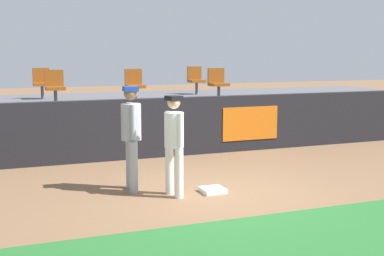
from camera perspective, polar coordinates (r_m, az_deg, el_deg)
name	(u,v)px	position (r m, az deg, el deg)	size (l,w,h in m)	color
ground_plane	(218,195)	(8.88, 2.89, -7.41)	(60.00, 60.00, 0.00)	brown
grass_foreground_strip	(306,249)	(6.66, 12.57, -13.03)	(18.00, 2.80, 0.01)	#26662B
first_base	(213,190)	(9.02, 2.32, -6.91)	(0.40, 0.40, 0.08)	white
player_fielder_home	(174,139)	(8.61, -2.02, -1.18)	(0.39, 0.56, 1.71)	white
player_runner_visitor	(131,131)	(9.00, -6.76, -0.31)	(0.38, 0.51, 1.84)	#9EA3AD
field_wall	(157,128)	(11.97, -3.91, 0.04)	(18.00, 0.26, 1.38)	black
bleacher_platform	(129,119)	(14.44, -7.00, 0.99)	(18.00, 4.80, 1.17)	#59595E
seat_front_center	(135,84)	(13.22, -6.39, 4.93)	(0.45, 0.44, 0.84)	#4C4C51
seat_front_left	(55,85)	(12.86, -14.99, 4.61)	(0.45, 0.44, 0.84)	#4C4C51
seat_front_right	(218,82)	(13.99, 2.87, 5.16)	(0.48, 0.44, 0.84)	#4C4C51
seat_back_right	(196,79)	(15.68, 0.42, 5.50)	(0.46, 0.44, 0.84)	#4C4C51
seat_back_left	(42,82)	(14.63, -16.36, 4.97)	(0.45, 0.44, 0.84)	#4C4C51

